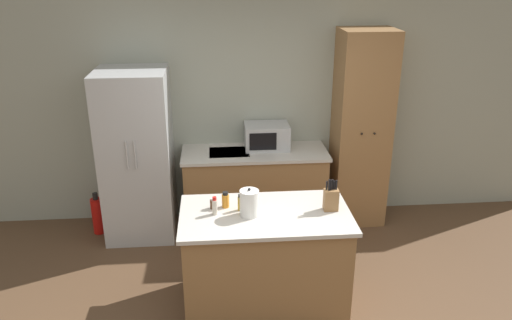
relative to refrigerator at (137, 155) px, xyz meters
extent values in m
cube|color=#9EA393|center=(1.45, 0.39, 0.37)|extent=(7.20, 0.06, 2.60)
cube|color=#B7BABC|center=(0.00, 0.00, 0.00)|extent=(0.74, 0.72, 1.86)
cylinder|color=silver|center=(-0.04, -0.38, 0.15)|extent=(0.02, 0.02, 0.30)
cylinder|color=silver|center=(0.04, -0.38, 0.15)|extent=(0.02, 0.02, 0.30)
cube|color=olive|center=(1.28, 0.06, -0.49)|extent=(1.59, 0.60, 0.88)
cube|color=beige|center=(1.28, 0.06, -0.03)|extent=(1.63, 0.64, 0.03)
cube|color=#9EA0A3|center=(1.00, 0.06, -0.02)|extent=(0.44, 0.34, 0.01)
cube|color=olive|center=(2.49, 0.11, 0.19)|extent=(0.59, 0.51, 2.23)
sphere|color=black|center=(2.42, -0.16, 0.23)|extent=(0.02, 0.02, 0.02)
sphere|color=black|center=(2.56, -0.16, 0.23)|extent=(0.02, 0.02, 0.02)
cube|color=olive|center=(1.25, -1.40, -0.49)|extent=(1.39, 0.76, 0.87)
cube|color=beige|center=(1.25, -1.40, -0.04)|extent=(1.45, 0.82, 0.03)
cube|color=#B2B5B7|center=(1.43, 0.17, 0.12)|extent=(0.50, 0.35, 0.28)
cube|color=black|center=(1.37, -0.01, 0.12)|extent=(0.30, 0.01, 0.19)
cube|color=olive|center=(1.81, -1.39, 0.07)|extent=(0.12, 0.08, 0.19)
cylinder|color=black|center=(1.77, -1.38, 0.21)|extent=(0.02, 0.02, 0.08)
cylinder|color=black|center=(1.79, -1.39, 0.22)|extent=(0.02, 0.02, 0.10)
cylinder|color=black|center=(1.81, -1.39, 0.22)|extent=(0.02, 0.02, 0.09)
cylinder|color=black|center=(1.82, -1.38, 0.21)|extent=(0.02, 0.02, 0.09)
cylinder|color=black|center=(1.84, -1.37, 0.21)|extent=(0.02, 0.02, 0.08)
cylinder|color=black|center=(1.86, -1.38, 0.21)|extent=(0.02, 0.02, 0.08)
cylinder|color=gold|center=(1.04, -1.33, 0.04)|extent=(0.04, 0.04, 0.12)
cylinder|color=black|center=(1.04, -1.33, 0.12)|extent=(0.03, 0.03, 0.03)
cylinder|color=orange|center=(0.92, -1.26, 0.04)|extent=(0.06, 0.06, 0.12)
cylinder|color=black|center=(0.92, -1.26, 0.11)|extent=(0.05, 0.05, 0.03)
cylinder|color=beige|center=(0.83, -1.38, 0.05)|extent=(0.05, 0.05, 0.13)
cylinder|color=red|center=(0.83, -1.38, 0.13)|extent=(0.03, 0.03, 0.03)
cylinder|color=#563319|center=(0.82, -1.27, 0.02)|extent=(0.06, 0.06, 0.08)
cylinder|color=silver|center=(0.82, -1.27, 0.07)|extent=(0.04, 0.04, 0.02)
cylinder|color=white|center=(1.12, -1.42, 0.09)|extent=(0.16, 0.16, 0.23)
sphere|color=#262628|center=(1.12, -1.42, 0.22)|extent=(0.02, 0.02, 0.02)
cylinder|color=red|center=(-0.51, 0.00, -0.72)|extent=(0.13, 0.13, 0.42)
cylinder|color=black|center=(-0.51, 0.00, -0.47)|extent=(0.06, 0.06, 0.07)
camera|label=1|loc=(0.86, -5.12, 1.97)|focal=35.00mm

